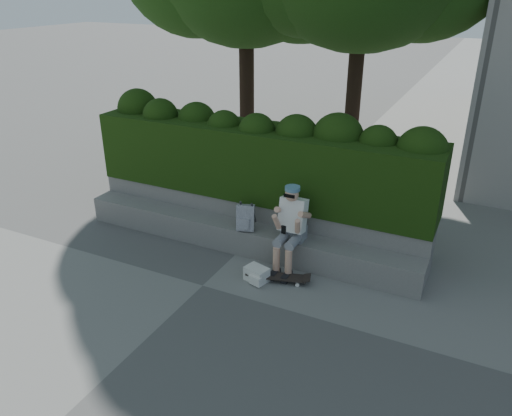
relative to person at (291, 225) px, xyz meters
The scene contains 8 objects.
ground 1.62m from the person, 132.10° to the right, with size 80.00×80.00×0.00m, color slate.
bench_ledge 1.11m from the person, 169.35° to the left, with size 6.00×0.45×0.45m, color gray.
planter_wall 1.23m from the person, 145.78° to the left, with size 6.00×0.50×0.75m, color gray.
hedge 1.44m from the person, 137.60° to the left, with size 6.00×1.00×1.20m, color black.
person is the anchor object (origin of this frame).
skateboard 0.82m from the person, 90.31° to the right, with size 0.90×0.45×0.09m.
backpack_plaid 0.84m from the person, behind, with size 0.29×0.15×0.42m, color #BBBBC0.
backpack_ground 0.92m from the person, 117.64° to the right, with size 0.34×0.24×0.22m, color silver.
Camera 1 is at (3.50, -5.31, 4.15)m, focal length 35.00 mm.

